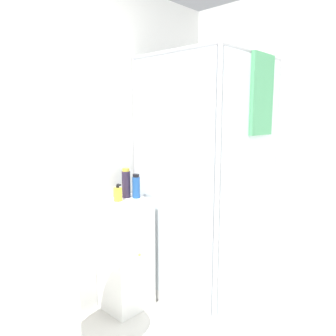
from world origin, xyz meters
TOP-DOWN VIEW (x-y plane):
  - wall_back at (0.00, 1.70)m, footprint 6.40×0.06m
  - shower_enclosure at (1.19, 1.16)m, footprint 0.86×0.89m
  - vanity_cabinet at (0.59, 1.51)m, footprint 0.35×0.33m
  - sink at (-0.05, 1.26)m, footprint 0.49×0.49m
  - soap_dispenser at (0.54, 1.53)m, footprint 0.06×0.07m
  - shampoo_bottle_tall_black at (0.65, 1.56)m, footprint 0.07×0.07m
  - shampoo_bottle_blue at (0.69, 1.50)m, footprint 0.06×0.06m

SIDE VIEW (x-z plane):
  - vanity_cabinet at x=0.59m, z-range 0.00..0.87m
  - shower_enclosure at x=1.19m, z-range -0.44..1.54m
  - sink at x=-0.05m, z-range 0.19..1.21m
  - soap_dispenser at x=0.54m, z-range 0.86..0.99m
  - shampoo_bottle_blue at x=0.69m, z-range 0.87..1.06m
  - shampoo_bottle_tall_black at x=0.65m, z-range 0.87..1.10m
  - wall_back at x=0.00m, z-range 0.00..2.50m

